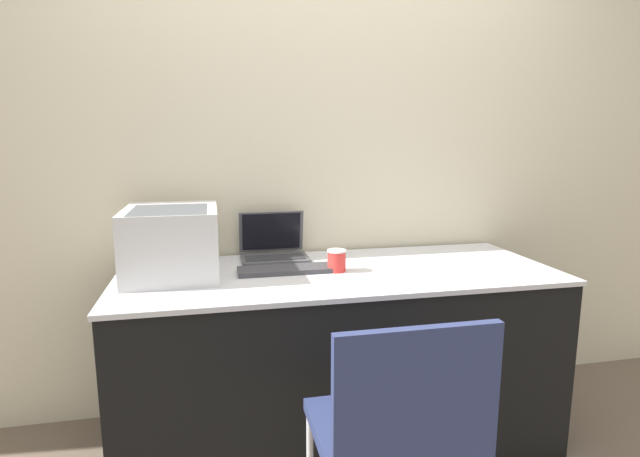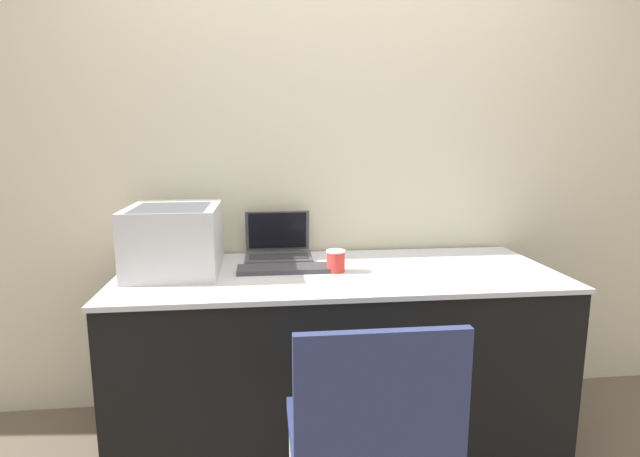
% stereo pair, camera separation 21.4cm
% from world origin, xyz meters
% --- Properties ---
extents(wall_back, '(8.00, 0.05, 2.60)m').
position_xyz_m(wall_back, '(0.00, 0.79, 1.30)').
color(wall_back, beige).
rests_on(wall_back, ground_plane).
extents(table, '(1.87, 0.75, 0.79)m').
position_xyz_m(table, '(0.00, 0.37, 0.39)').
color(table, black).
rests_on(table, ground_plane).
extents(printer, '(0.37, 0.44, 0.28)m').
position_xyz_m(printer, '(-0.69, 0.43, 0.94)').
color(printer, silver).
rests_on(printer, table).
extents(laptop_left, '(0.31, 0.25, 0.22)m').
position_xyz_m(laptop_left, '(-0.25, 0.63, 0.84)').
color(laptop_left, '#4C4C51').
rests_on(laptop_left, table).
extents(external_keyboard, '(0.43, 0.13, 0.02)m').
position_xyz_m(external_keyboard, '(-0.22, 0.38, 0.80)').
color(external_keyboard, '#3D3D42').
rests_on(external_keyboard, table).
extents(coffee_cup, '(0.08, 0.08, 0.09)m').
position_xyz_m(coffee_cup, '(-0.01, 0.35, 0.84)').
color(coffee_cup, red).
rests_on(coffee_cup, table).
extents(chair, '(0.46, 0.42, 0.88)m').
position_xyz_m(chair, '(-0.02, -0.43, 0.54)').
color(chair, navy).
rests_on(chair, ground_plane).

